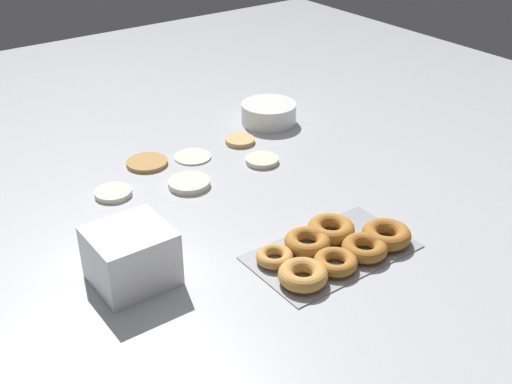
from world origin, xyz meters
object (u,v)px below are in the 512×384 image
Objects in this scene: pancake_3 at (113,193)px; pancake_5 at (147,163)px; pancake_1 at (189,183)px; donut_tray at (335,248)px; pancake_2 at (262,160)px; pancake_0 at (193,156)px; pancake_4 at (240,141)px; container_stack at (131,256)px; batter_bowl at (269,113)px.

pancake_3 is 0.83× the size of pancake_5.
donut_tray is (0.10, -0.45, 0.01)m from pancake_1.
pancake_0 is at bearing 134.93° from pancake_2.
donut_tray is (0.13, -0.62, 0.01)m from pancake_5.
pancake_4 is 0.29m from pancake_5.
pancake_3 is 1.08× the size of pancake_4.
pancake_5 is at bearing 101.60° from donut_tray.
pancake_3 reaches higher than pancake_5.
pancake_4 is at bearing 36.83° from container_stack.
batter_bowl reaches higher than pancake_3.
pancake_2 reaches higher than pancake_0.
pancake_5 is (-0.28, 0.03, -0.00)m from pancake_4.
pancake_0 is 1.13× the size of pancake_2.
pancake_1 is 0.46m from batter_bowl.
pancake_0 is at bearing -16.84° from pancake_5.
pancake_2 is 0.31m from pancake_5.
container_stack reaches higher than pancake_5.
pancake_0 is 0.16m from pancake_1.
pancake_5 is (-0.26, 0.18, -0.00)m from pancake_2.
pancake_3 is (-0.27, -0.06, 0.00)m from pancake_0.
pancake_5 is 0.73× the size of container_stack.
pancake_4 is (0.02, 0.14, -0.00)m from pancake_2.
pancake_4 is (0.16, 0.00, 0.00)m from pancake_0.
pancake_1 is at bearing -124.33° from pancake_0.
batter_bowl is at bearing 26.42° from pancake_1.
donut_tray is at bearing -78.40° from pancake_5.
donut_tray is at bearing -89.60° from pancake_0.
pancake_5 is at bearing 100.25° from pancake_1.
pancake_0 is 0.20m from pancake_2.
container_stack is at bearing 156.09° from donut_tray.
pancake_1 is 0.96× the size of pancake_5.
batter_bowl reaches higher than pancake_4.
pancake_2 is 0.98× the size of pancake_3.
container_stack is (-0.39, 0.17, 0.04)m from donut_tray.
container_stack reaches higher than batter_bowl.
pancake_4 is 0.51× the size of batter_bowl.
donut_tray is at bearing -105.13° from pancake_4.
batter_bowl is (0.31, 0.65, 0.01)m from donut_tray.
pancake_0 is 0.56m from container_stack.
container_stack is at bearing -133.44° from pancake_0.
pancake_1 is 0.46m from donut_tray.
donut_tray reaches higher than pancake_1.
container_stack reaches higher than donut_tray.
pancake_0 is 0.32m from batter_bowl.
batter_bowl is (0.15, 0.07, 0.03)m from pancake_4.
container_stack reaches higher than pancake_2.
pancake_1 is at bearing 42.89° from container_stack.
pancake_5 is at bearing 146.07° from pancake_2.
container_stack is at bearing -143.17° from pancake_4.
pancake_2 is at bearing 73.21° from donut_tray.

